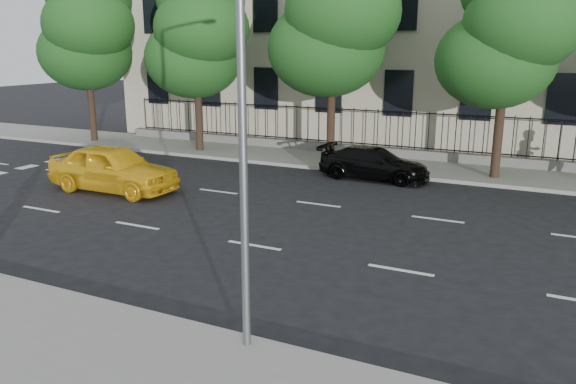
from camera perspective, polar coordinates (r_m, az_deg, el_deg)
name	(u,v)px	position (r m, az deg, el deg)	size (l,w,h in m)	color
ground	(202,279)	(13.23, -8.73, -8.75)	(120.00, 120.00, 0.00)	black
near_sidewalk	(67,362)	(10.51, -21.50, -15.74)	(60.00, 4.00, 0.15)	gray
far_sidewalk	(378,164)	(25.48, 9.15, 2.81)	(60.00, 4.00, 0.15)	gray
lane_markings	(290,222)	(17.09, 0.21, -3.10)	(49.60, 4.62, 0.01)	silver
iron_fence	(389,146)	(26.99, 10.24, 4.66)	(30.00, 0.50, 2.20)	slate
street_light	(258,50)	(9.34, -3.11, 14.22)	(0.25, 3.32, 8.05)	slate
tree_a	(88,28)	(32.72, -19.69, 15.41)	(5.71, 5.31, 9.39)	#382619
tree_b	(198,32)	(28.26, -9.12, 15.73)	(5.53, 5.12, 8.97)	#382619
tree_c	(335,17)	(25.01, 4.82, 17.33)	(5.89, 5.50, 9.80)	#382619
tree_d	(510,29)	(23.42, 21.60, 15.18)	(5.34, 4.94, 8.84)	#382619
yellow_taxi	(113,168)	(21.59, -17.34, 2.32)	(2.03, 5.04, 1.72)	yellow
black_sedan	(374,163)	(22.80, 8.74, 2.91)	(1.81, 4.46, 1.29)	black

